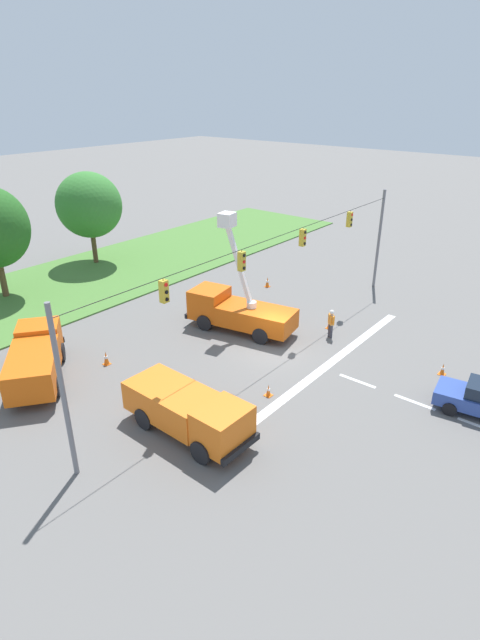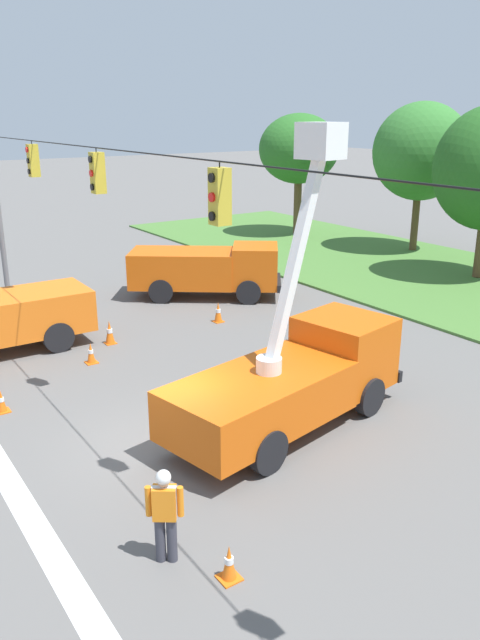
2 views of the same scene
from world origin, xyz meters
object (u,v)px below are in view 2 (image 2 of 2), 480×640
(utility_truck_support_near, at_px, (207,268))
(utility_truck_bucket_lift, at_px, (296,373))
(traffic_cone_mid_left, at_px, (110,332))
(traffic_cone_lane_edge_a, at_px, (218,312))
(road_worker, at_px, (165,510))
(tree_far_west, at_px, (299,149))
(traffic_cone_foreground_left, at_px, (91,353))
(traffic_cone_foreground_right, at_px, (229,563))
(tree_west, at_px, (421,152))
(traffic_cone_lane_edge_b, at_px, (2,402))

(utility_truck_support_near, bearing_deg, utility_truck_bucket_lift, -20.68)
(traffic_cone_mid_left, relative_size, traffic_cone_lane_edge_a, 1.06)
(road_worker, bearing_deg, tree_far_west, 136.65)
(tree_far_west, relative_size, utility_truck_support_near, 1.17)
(traffic_cone_foreground_left, distance_m, traffic_cone_foreground_right, 10.46)
(tree_far_west, bearing_deg, traffic_cone_lane_edge_a, -48.49)
(tree_far_west, xyz_separation_m, traffic_cone_lane_edge_a, (11.92, -13.46, -4.94))
(traffic_cone_foreground_left, height_order, traffic_cone_lane_edge_a, traffic_cone_lane_edge_a)
(tree_west, xyz_separation_m, traffic_cone_foreground_left, (5.65, -21.20, -5.11))
(tree_west, relative_size, traffic_cone_mid_left, 9.98)
(tree_far_west, height_order, utility_truck_bucket_lift, tree_far_west)
(utility_truck_bucket_lift, xyz_separation_m, utility_truck_support_near, (-10.96, 4.14, -0.13))
(tree_far_west, relative_size, traffic_cone_mid_left, 9.25)
(tree_far_west, distance_m, traffic_cone_lane_edge_b, 27.14)
(utility_truck_bucket_lift, bearing_deg, traffic_cone_lane_edge_a, 160.93)
(tree_west, relative_size, traffic_cone_foreground_left, 12.04)
(traffic_cone_foreground_right, distance_m, traffic_cone_mid_left, 11.97)
(tree_west, bearing_deg, traffic_cone_foreground_right, -55.05)
(road_worker, height_order, traffic_cone_lane_edge_a, road_worker)
(utility_truck_bucket_lift, relative_size, traffic_cone_mid_left, 8.93)
(tree_far_west, xyz_separation_m, utility_truck_bucket_lift, (19.75, -16.17, -3.96))
(traffic_cone_foreground_left, bearing_deg, tree_west, 104.92)
(utility_truck_bucket_lift, distance_m, traffic_cone_foreground_right, 5.82)
(tree_far_west, height_order, traffic_cone_foreground_right, tree_far_west)
(traffic_cone_mid_left, bearing_deg, traffic_cone_lane_edge_b, -53.72)
(traffic_cone_foreground_right, height_order, traffic_cone_lane_edge_b, traffic_cone_foreground_right)
(utility_truck_support_near, relative_size, traffic_cone_lane_edge_a, 8.30)
(traffic_cone_foreground_left, relative_size, traffic_cone_lane_edge_a, 0.87)
(tree_west, bearing_deg, traffic_cone_lane_edge_a, -74.24)
(utility_truck_support_near, bearing_deg, tree_west, 95.26)
(tree_far_west, xyz_separation_m, traffic_cone_foreground_right, (23.44, -20.55, -5.01))
(tree_west, relative_size, utility_truck_support_near, 1.27)
(tree_west, distance_m, utility_truck_support_near, 15.01)
(utility_truck_support_near, xyz_separation_m, traffic_cone_mid_left, (3.03, -5.68, -0.83))
(tree_west, bearing_deg, utility_truck_support_near, -84.74)
(utility_truck_bucket_lift, height_order, traffic_cone_foreground_right, utility_truck_bucket_lift)
(utility_truck_support_near, xyz_separation_m, traffic_cone_foreground_right, (14.66, -8.51, -0.92))
(utility_truck_bucket_lift, xyz_separation_m, traffic_cone_foreground_right, (3.69, -4.38, -1.05))
(tree_west, bearing_deg, traffic_cone_lane_edge_b, -72.81)
(traffic_cone_foreground_left, height_order, traffic_cone_foreground_right, traffic_cone_foreground_left)
(utility_truck_support_near, xyz_separation_m, traffic_cone_foreground_left, (4.33, -6.85, -0.91))
(traffic_cone_lane_edge_a, bearing_deg, traffic_cone_mid_left, -91.35)
(tree_far_west, bearing_deg, utility_truck_support_near, -53.87)
(traffic_cone_foreground_right, bearing_deg, tree_west, 124.95)
(road_worker, xyz_separation_m, traffic_cone_foreground_left, (-9.33, 2.30, -0.68))
(tree_west, xyz_separation_m, traffic_cone_lane_edge_b, (7.54, -24.37, -5.14))
(traffic_cone_foreground_right, bearing_deg, utility_truck_bucket_lift, 130.15)
(tree_far_west, height_order, road_worker, tree_far_west)
(utility_truck_bucket_lift, distance_m, traffic_cone_lane_edge_b, 7.63)
(utility_truck_support_near, height_order, traffic_cone_mid_left, utility_truck_support_near)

